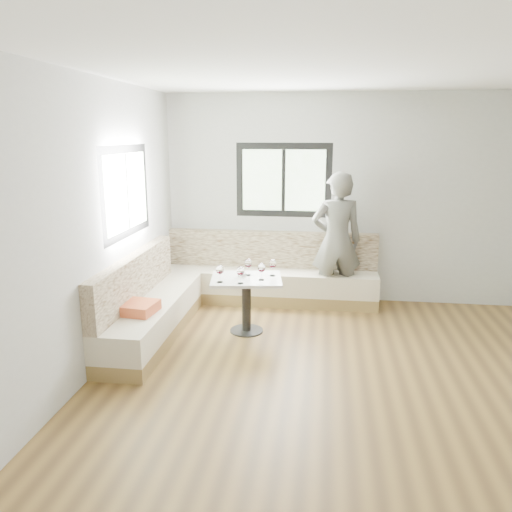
{
  "coord_description": "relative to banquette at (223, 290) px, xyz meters",
  "views": [
    {
      "loc": [
        -0.34,
        -4.31,
        2.27
      ],
      "look_at": [
        -1.1,
        1.22,
        0.89
      ],
      "focal_mm": 35.0,
      "sensor_mm": 36.0,
      "label": 1
    }
  ],
  "objects": [
    {
      "name": "room",
      "position": [
        1.51,
        -1.55,
        1.08
      ],
      "size": [
        5.01,
        5.01,
        2.81
      ],
      "color": "brown",
      "rests_on": "ground"
    },
    {
      "name": "banquette",
      "position": [
        0.0,
        0.0,
        0.0
      ],
      "size": [
        2.9,
        2.8,
        0.95
      ],
      "color": "olive",
      "rests_on": "ground"
    },
    {
      "name": "table",
      "position": [
        0.39,
        -0.5,
        0.16
      ],
      "size": [
        0.88,
        0.73,
        0.66
      ],
      "rotation": [
        0.0,
        0.0,
        0.15
      ],
      "color": "black",
      "rests_on": "ground"
    },
    {
      "name": "person",
      "position": [
        1.42,
        0.52,
        0.57
      ],
      "size": [
        0.72,
        0.53,
        1.8
      ],
      "primitive_type": "imported",
      "rotation": [
        0.0,
        0.0,
        3.31
      ],
      "color": "#5E5E57",
      "rests_on": "ground"
    },
    {
      "name": "olive_ramekin",
      "position": [
        0.33,
        -0.45,
        0.35
      ],
      "size": [
        0.1,
        0.1,
        0.04
      ],
      "color": "white",
      "rests_on": "table"
    },
    {
      "name": "wine_glass_a",
      "position": [
        0.12,
        -0.72,
        0.46
      ],
      "size": [
        0.09,
        0.09,
        0.2
      ],
      "color": "white",
      "rests_on": "table"
    },
    {
      "name": "wine_glass_b",
      "position": [
        0.36,
        -0.74,
        0.46
      ],
      "size": [
        0.09,
        0.09,
        0.2
      ],
      "color": "white",
      "rests_on": "table"
    },
    {
      "name": "wine_glass_c",
      "position": [
        0.57,
        -0.57,
        0.46
      ],
      "size": [
        0.09,
        0.09,
        0.2
      ],
      "color": "white",
      "rests_on": "table"
    },
    {
      "name": "wine_glass_d",
      "position": [
        0.39,
        -0.4,
        0.46
      ],
      "size": [
        0.09,
        0.09,
        0.2
      ],
      "color": "white",
      "rests_on": "table"
    },
    {
      "name": "wine_glass_e",
      "position": [
        0.68,
        -0.38,
        0.46
      ],
      "size": [
        0.09,
        0.09,
        0.2
      ],
      "color": "white",
      "rests_on": "table"
    }
  ]
}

